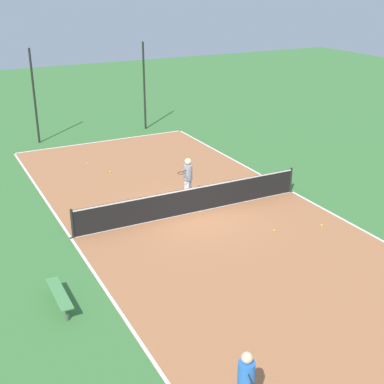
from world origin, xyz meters
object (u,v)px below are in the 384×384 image
(tennis_ball_left_sideline, at_px, (322,225))
(fence_post_back_right, at_px, (144,86))
(tennis_ball_midcourt, at_px, (110,172))
(tennis_ball_far_baseline, at_px, (87,163))
(player_near_blue, at_px, (246,381))
(fence_post_back_left, at_px, (34,97))
(tennis_ball_right_alley, at_px, (274,230))
(tennis_net, at_px, (192,199))
(bench, at_px, (59,294))
(player_baseline_gray, at_px, (188,176))

(tennis_ball_left_sideline, relative_size, fence_post_back_right, 0.01)
(tennis_ball_midcourt, height_order, tennis_ball_far_baseline, same)
(player_near_blue, relative_size, fence_post_back_left, 0.32)
(tennis_ball_right_alley, xyz_separation_m, fence_post_back_left, (-5.18, 15.50, 2.56))
(tennis_net, xyz_separation_m, tennis_ball_far_baseline, (-1.97, 7.66, -0.53))
(bench, relative_size, player_near_blue, 1.09)
(tennis_ball_far_baseline, height_order, fence_post_back_left, fence_post_back_left)
(bench, xyz_separation_m, tennis_ball_left_sideline, (10.09, 0.70, -0.34))
(tennis_ball_far_baseline, bearing_deg, bench, -110.39)
(fence_post_back_right, bearing_deg, tennis_ball_right_alley, -94.93)
(tennis_ball_left_sideline, xyz_separation_m, fence_post_back_right, (-0.52, 15.96, 2.56))
(tennis_net, distance_m, bench, 7.51)
(tennis_net, xyz_separation_m, bench, (-6.32, -4.05, -0.19))
(player_baseline_gray, distance_m, fence_post_back_left, 12.10)
(player_baseline_gray, distance_m, tennis_ball_right_alley, 4.46)
(fence_post_back_left, bearing_deg, player_near_blue, -91.57)
(fence_post_back_right, bearing_deg, player_near_blue, -107.53)
(tennis_ball_left_sideline, height_order, tennis_ball_far_baseline, same)
(player_near_blue, bearing_deg, tennis_ball_midcourt, -169.45)
(player_near_blue, distance_m, tennis_ball_right_alley, 9.22)
(player_baseline_gray, height_order, player_near_blue, player_baseline_gray)
(player_baseline_gray, xyz_separation_m, tennis_ball_right_alley, (1.50, -4.07, -1.04))
(tennis_ball_midcourt, bearing_deg, tennis_ball_far_baseline, 109.47)
(player_near_blue, distance_m, tennis_ball_left_sideline, 10.18)
(tennis_ball_right_alley, bearing_deg, player_near_blue, -129.26)
(tennis_ball_far_baseline, bearing_deg, player_baseline_gray, -69.80)
(player_baseline_gray, distance_m, fence_post_back_right, 11.87)
(tennis_ball_right_alley, xyz_separation_m, tennis_ball_left_sideline, (1.85, -0.46, 0.00))
(player_baseline_gray, xyz_separation_m, tennis_ball_midcourt, (-1.77, 4.75, -1.04))
(bench, height_order, fence_post_back_left, fence_post_back_left)
(tennis_ball_right_alley, relative_size, fence_post_back_right, 0.01)
(fence_post_back_right, bearing_deg, bench, -119.89)
(tennis_ball_midcourt, distance_m, tennis_ball_left_sideline, 10.60)
(tennis_ball_left_sideline, bearing_deg, tennis_ball_right_alley, 166.13)
(player_near_blue, relative_size, tennis_ball_far_baseline, 24.71)
(tennis_net, height_order, tennis_ball_right_alley, tennis_net)
(player_baseline_gray, relative_size, player_near_blue, 1.10)
(tennis_ball_right_alley, bearing_deg, tennis_net, 123.66)
(tennis_net, bearing_deg, fence_post_back_right, 75.51)
(tennis_ball_right_alley, relative_size, fence_post_back_left, 0.01)
(player_baseline_gray, relative_size, tennis_ball_far_baseline, 27.19)
(tennis_net, relative_size, fence_post_back_left, 1.86)
(tennis_ball_far_baseline, distance_m, fence_post_back_left, 5.72)
(tennis_ball_right_alley, relative_size, tennis_ball_left_sideline, 1.00)
(tennis_ball_far_baseline, bearing_deg, fence_post_back_right, 43.45)
(player_baseline_gray, xyz_separation_m, tennis_ball_far_baseline, (-2.38, 6.48, -1.04))
(bench, xyz_separation_m, player_near_blue, (2.44, -5.94, 0.60))
(player_baseline_gray, bearing_deg, bench, 1.95)
(tennis_net, height_order, bench, tennis_net)
(player_baseline_gray, relative_size, fence_post_back_left, 0.35)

